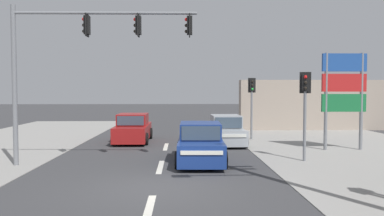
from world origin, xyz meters
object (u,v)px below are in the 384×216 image
Objects in this scene: hatchback_crossing_left at (226,131)px; pedestal_signal_right_kerb at (305,101)px; shopping_plaza_sign at (344,87)px; sedan_oncoming_near at (200,144)px; pedestal_signal_far_median at (252,98)px; sedan_kerbside_parked at (133,129)px; traffic_signal_mast at (78,49)px.

pedestal_signal_right_kerb is at bearing -62.51° from hatchback_crossing_left.
shopping_plaza_sign is 7.80m from sedan_oncoming_near.
hatchback_crossing_left is (-1.69, -1.88, -1.71)m from pedestal_signal_far_median.
sedan_oncoming_near reaches higher than hatchback_crossing_left.
pedestal_signal_far_median is at bearing 63.74° from sedan_oncoming_near.
sedan_kerbside_parked is (-3.41, 6.02, 0.00)m from sedan_oncoming_near.
traffic_signal_mast is 8.97m from pedestal_signal_right_kerb.
hatchback_crossing_left is 5.17m from sedan_kerbside_parked.
pedestal_signal_far_median is 5.39m from shopping_plaza_sign.
pedestal_signal_right_kerb is 9.83m from sedan_kerbside_parked.
sedan_kerbside_parked is (-10.34, 3.25, -2.28)m from shopping_plaza_sign.
pedestal_signal_right_kerb is at bearing -0.22° from sedan_oncoming_near.
pedestal_signal_right_kerb reaches higher than sedan_oncoming_near.
sedan_kerbside_parked is (1.17, 6.58, -3.65)m from traffic_signal_mast.
hatchback_crossing_left is (-5.31, 2.08, -2.28)m from shopping_plaza_sign.
traffic_signal_mast is 1.94× the size of pedestal_signal_right_kerb.
traffic_signal_mast is 1.50× the size of shopping_plaza_sign.
pedestal_signal_right_kerb and pedestal_signal_far_median have the same top height.
shopping_plaza_sign is at bearing 16.13° from traffic_signal_mast.
pedestal_signal_right_kerb reaches higher than hatchback_crossing_left.
pedestal_signal_far_median is at bearing 132.46° from shopping_plaza_sign.
shopping_plaza_sign reaches higher than sedan_kerbside_parked.
sedan_oncoming_near is at bearing -60.44° from sedan_kerbside_parked.
traffic_signal_mast reaches higher than hatchback_crossing_left.
hatchback_crossing_left is at bearing 158.61° from shopping_plaza_sign.
traffic_signal_mast is at bearing -138.94° from hatchback_crossing_left.
pedestal_signal_right_kerb is 6.79m from pedestal_signal_far_median.
shopping_plaza_sign reaches higher than hatchback_crossing_left.
pedestal_signal_right_kerb reaches higher than sedan_kerbside_parked.
traffic_signal_mast is 1.61× the size of sedan_oncoming_near.
traffic_signal_mast is 10.92m from pedestal_signal_far_median.
sedan_oncoming_near is at bearing -116.26° from pedestal_signal_far_median.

